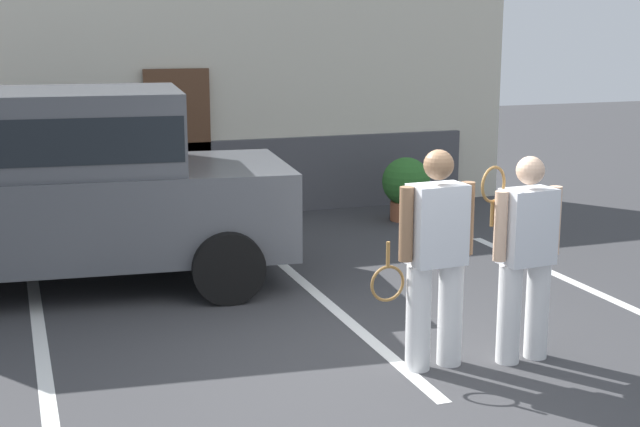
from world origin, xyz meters
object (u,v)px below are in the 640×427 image
tennis_player_woman (526,256)px  parked_suv (52,179)px  potted_plant_by_porch (406,186)px  tennis_player_man (435,257)px

tennis_player_woman → parked_suv: bearing=-49.2°
potted_plant_by_porch → parked_suv: bearing=-160.1°
parked_suv → tennis_player_woman: 4.85m
parked_suv → tennis_player_woman: parked_suv is taller
parked_suv → potted_plant_by_porch: size_ratio=5.38×
tennis_player_woman → potted_plant_by_porch: size_ratio=1.90×
tennis_player_man → parked_suv: bearing=-54.0°
tennis_player_man → potted_plant_by_porch: 5.46m
parked_suv → potted_plant_by_porch: bearing=25.6°
tennis_player_woman → potted_plant_by_porch: tennis_player_woman is taller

